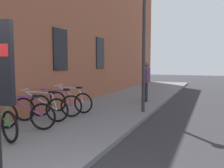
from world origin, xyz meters
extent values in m
plane|color=#2D2D30|center=(6.00, -1.00, 0.00)|extent=(60.00, 60.00, 0.00)
cube|color=slate|center=(8.00, 1.75, 0.06)|extent=(24.00, 3.50, 0.12)
cube|color=#9E563D|center=(9.00, 3.80, 4.88)|extent=(22.00, 0.60, 9.76)
cube|color=black|center=(5.50, 3.48, 2.40)|extent=(0.90, 0.06, 1.60)
cube|color=black|center=(9.00, 3.48, 2.40)|extent=(0.90, 0.06, 1.60)
torus|color=black|center=(1.63, 2.09, 0.48)|extent=(0.26, 0.71, 0.72)
cylinder|color=#267F3F|center=(1.65, 2.16, 0.73)|extent=(0.09, 0.19, 0.51)
cube|color=black|center=(1.68, 2.23, 1.02)|extent=(0.15, 0.22, 0.06)
torus|color=black|center=(2.44, 3.09, 0.48)|extent=(0.25, 0.71, 0.72)
torus|color=black|center=(2.72, 2.08, 0.48)|extent=(0.25, 0.71, 0.72)
cylinder|color=#8C338C|center=(2.58, 2.56, 0.76)|extent=(0.31, 0.99, 0.58)
cylinder|color=#8C338C|center=(2.56, 2.63, 1.00)|extent=(0.26, 0.83, 0.09)
cylinder|color=#8C338C|center=(2.70, 2.15, 0.73)|extent=(0.08, 0.19, 0.51)
cube|color=black|center=(2.68, 2.22, 1.02)|extent=(0.15, 0.22, 0.06)
cylinder|color=#8C338C|center=(2.45, 3.04, 1.08)|extent=(0.47, 0.15, 0.02)
torus|color=black|center=(3.26, 3.25, 0.48)|extent=(0.25, 0.71, 0.72)
torus|color=black|center=(3.55, 2.24, 0.48)|extent=(0.25, 0.71, 0.72)
cylinder|color=silver|center=(3.41, 2.72, 0.76)|extent=(0.31, 0.99, 0.58)
cylinder|color=silver|center=(3.39, 2.80, 1.00)|extent=(0.27, 0.83, 0.09)
cylinder|color=silver|center=(3.53, 2.32, 0.73)|extent=(0.09, 0.19, 0.51)
cube|color=black|center=(3.51, 2.39, 1.02)|extent=(0.15, 0.22, 0.06)
cylinder|color=silver|center=(3.28, 3.20, 1.08)|extent=(0.47, 0.15, 0.02)
torus|color=black|center=(3.94, 3.21, 0.48)|extent=(0.29, 0.70, 0.72)
torus|color=black|center=(4.28, 2.22, 0.48)|extent=(0.29, 0.70, 0.72)
cylinder|color=#8C338C|center=(4.12, 2.69, 0.76)|extent=(0.36, 0.97, 0.58)
cylinder|color=#8C338C|center=(4.09, 2.76, 1.00)|extent=(0.31, 0.82, 0.09)
cylinder|color=#8C338C|center=(4.26, 2.29, 0.73)|extent=(0.09, 0.19, 0.51)
cube|color=black|center=(4.23, 2.36, 1.02)|extent=(0.16, 0.22, 0.06)
cylinder|color=#8C338C|center=(3.96, 3.16, 1.08)|extent=(0.46, 0.18, 0.02)
torus|color=black|center=(4.87, 3.20, 0.48)|extent=(0.09, 0.72, 0.72)
torus|color=black|center=(4.92, 2.15, 0.48)|extent=(0.09, 0.72, 0.72)
cylinder|color=silver|center=(4.90, 2.65, 0.76)|extent=(0.08, 1.02, 0.58)
cylinder|color=silver|center=(4.89, 2.73, 1.00)|extent=(0.08, 0.85, 0.09)
cylinder|color=silver|center=(4.92, 2.23, 0.73)|extent=(0.04, 0.19, 0.51)
cube|color=black|center=(4.91, 2.30, 1.02)|extent=(0.11, 0.20, 0.06)
cylinder|color=silver|center=(4.87, 3.15, 1.08)|extent=(0.48, 0.05, 0.02)
cylinder|color=#26262D|center=(8.15, 0.75, 0.56)|extent=(0.13, 0.13, 0.89)
cylinder|color=#26262D|center=(8.32, 0.83, 0.56)|extent=(0.13, 0.13, 0.89)
cube|color=#723F72|center=(8.24, 0.79, 1.34)|extent=(0.58, 0.46, 0.67)
sphere|color=brown|center=(8.24, 0.79, 1.81)|extent=(0.24, 0.24, 0.24)
cylinder|color=#723F72|center=(7.97, 0.66, 1.30)|extent=(0.10, 0.10, 0.59)
cylinder|color=#723F72|center=(8.50, 0.91, 1.30)|extent=(0.10, 0.10, 0.59)
cylinder|color=#333338|center=(6.03, 0.30, 2.48)|extent=(0.12, 0.12, 4.71)
camera|label=1|loc=(-2.07, -1.95, 1.87)|focal=37.34mm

